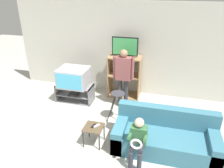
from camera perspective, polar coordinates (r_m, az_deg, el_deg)
The scene contains 12 objects.
wall_back at distance 6.25m, azimuth 3.03°, elevation 9.10°, with size 6.40×0.06×2.60m.
tv_stand at distance 6.14m, azimuth -9.64°, elevation -2.32°, with size 1.00×0.48×0.46m.
television_main at distance 5.93m, azimuth -9.95°, elevation 1.78°, with size 0.78×0.66×0.49m.
media_shelf at distance 6.16m, azimuth 3.29°, elevation 2.01°, with size 0.90×0.50×1.19m.
television_flat at distance 5.86m, azimuth 3.39°, elevation 9.47°, with size 0.70×0.20×0.53m.
folding_stool at distance 5.06m, azimuth 1.52°, elevation -3.89°, with size 0.46×0.38×0.72m.
snack_table at distance 4.48m, azimuth -4.82°, elevation -11.72°, with size 0.38×0.38×0.41m.
remote_control_black at distance 4.45m, azimuth -4.92°, elevation -10.80°, with size 0.04×0.14×0.02m, color black.
remote_control_white at distance 4.45m, azimuth -3.97°, elevation -10.81°, with size 0.04×0.14×0.02m, color silver.
couch at distance 4.52m, azimuth 13.66°, elevation -13.34°, with size 1.97×0.85×0.78m.
person_standing_adult at distance 5.47m, azimuth 2.96°, elevation 2.77°, with size 0.53×0.20×1.56m.
person_seated_child at distance 3.98m, azimuth 6.77°, elevation -13.99°, with size 0.33×0.43×0.89m.
Camera 1 is at (1.20, -2.57, 3.03)m, focal length 35.00 mm.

